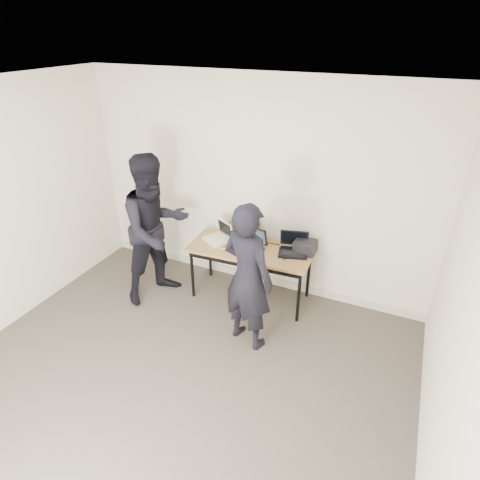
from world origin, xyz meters
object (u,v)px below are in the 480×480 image
Objects in this scene: desk at (250,253)px; leather_satchel at (245,229)px; person_observer at (156,229)px; laptop_center at (250,244)px; person_typist at (248,277)px; laptop_beige at (219,237)px; equipment_box at (305,247)px; laptop_right at (293,248)px.

leather_satchel is (-0.18, 0.23, 0.19)m from desk.
person_observer reaches higher than leather_satchel.
laptop_center is 0.23× the size of person_typist.
person_observer reaches higher than laptop_beige.
laptop_center reaches higher than equipment_box.
laptop_right is 1.68m from person_observer.
person_observer is (-1.09, -0.39, 0.28)m from desk.
person_typist is at bearing -18.76° from laptop_beige.
desk is 0.92× the size of person_typist.
person_observer is at bearing 2.06° from person_typist.
equipment_box is 0.15× the size of person_typist.
laptop_center is 1.17m from person_observer.
desk is 0.35m from leather_satchel.
laptop_beige is 1.03× the size of laptop_center.
laptop_center is 1.50× the size of equipment_box.
laptop_beige is at bearing -31.99° from person_observer.
desk is 0.47m from laptop_beige.
laptop_center is at bearing 23.52° from laptop_beige.
laptop_beige reaches higher than equipment_box.
person_typist reaches higher than laptop_center.
desk is at bearing -49.91° from leather_satchel.
equipment_box is 0.14× the size of person_observer.
person_typist is at bearing -117.86° from laptop_right.
person_typist is at bearing -110.19° from equipment_box.
person_observer is at bearing -144.35° from leather_satchel.
laptop_center is 0.21× the size of person_observer.
desk is 3.97× the size of laptop_center.
laptop_right is at bearing -158.21° from equipment_box.
person_typist is at bearing -72.39° from desk.
leather_satchel reaches higher than equipment_box.
laptop_right is 0.14m from equipment_box.
laptop_center is 0.66m from equipment_box.
laptop_center is at bearing -178.28° from laptop_right.
person_typist is (0.29, -0.75, 0.06)m from laptop_center.
equipment_box is (0.81, -0.04, -0.05)m from leather_satchel.
person_observer is at bearing -163.52° from desk.
laptop_center is 0.80m from person_typist.
laptop_beige is 1.55× the size of equipment_box.
equipment_box is (0.63, 0.19, 0.13)m from desk.
laptop_beige is 0.97× the size of laptop_right.
equipment_box reaches higher than desk.
person_typist is at bearing -62.99° from leather_satchel.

